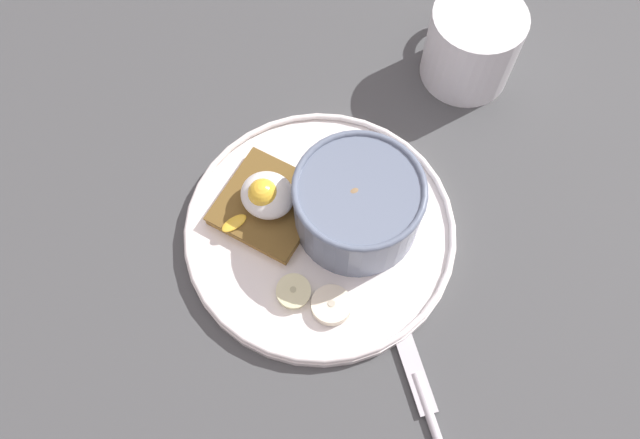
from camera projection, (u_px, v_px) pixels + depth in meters
ground_plane at (320, 237)px, 59.76cm from camera, size 120.00×120.00×2.00cm
plate at (320, 229)px, 58.13cm from camera, size 25.36×25.36×1.60cm
oatmeal_bowl at (358, 204)px, 55.23cm from camera, size 11.65×11.65×6.58cm
toast_slice at (269, 204)px, 58.20cm from camera, size 9.22×9.22×1.27cm
poached_egg at (266, 195)px, 56.27cm from camera, size 5.02×7.26×3.59cm
banana_slice_front at (293, 291)px, 54.68cm from camera, size 4.32×4.27×1.58cm
banana_slice_left at (331, 305)px, 54.36cm from camera, size 4.97×4.99×1.06cm
coffee_mug at (472, 43)px, 62.88cm from camera, size 9.32×11.95×8.41cm
knife at (431, 419)px, 51.40cm from camera, size 11.80×10.83×0.80cm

